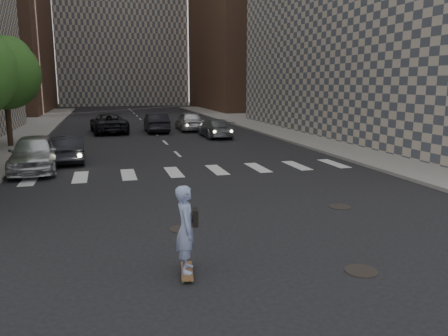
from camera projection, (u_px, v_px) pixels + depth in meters
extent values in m
plane|color=black|center=(266.00, 237.00, 11.33)|extent=(160.00, 160.00, 0.00)
cube|color=gray|center=(349.00, 133.00, 34.03)|extent=(13.00, 80.00, 0.15)
cube|color=black|center=(355.00, 115.00, 27.12)|extent=(0.30, 18.00, 4.00)
cylinder|color=#382619|center=(9.00, 123.00, 26.53)|extent=(0.32, 0.32, 2.80)
sphere|color=#214918|center=(4.00, 74.00, 25.98)|extent=(4.20, 4.20, 4.20)
sphere|color=#214918|center=(8.00, 59.00, 26.42)|extent=(2.80, 2.80, 2.80)
cylinder|color=black|center=(361.00, 271.00, 9.28)|extent=(0.70, 0.70, 0.02)
cylinder|color=black|center=(182.00, 229.00, 11.95)|extent=(0.70, 0.70, 0.02)
cylinder|color=black|center=(340.00, 207.00, 14.09)|extent=(0.70, 0.70, 0.02)
cube|color=brown|center=(187.00, 271.00, 9.08)|extent=(0.39, 0.99, 0.02)
cylinder|color=#37B371|center=(183.00, 281.00, 8.75)|extent=(0.04, 0.07, 0.06)
cylinder|color=#37B371|center=(192.00, 281.00, 8.77)|extent=(0.04, 0.07, 0.06)
cylinder|color=#37B371|center=(183.00, 267.00, 9.42)|extent=(0.04, 0.07, 0.06)
cylinder|color=#37B371|center=(191.00, 267.00, 9.44)|extent=(0.04, 0.07, 0.06)
imported|color=#96B3DB|center=(186.00, 229.00, 8.90)|extent=(0.54, 0.72, 1.82)
cube|color=black|center=(195.00, 217.00, 8.93)|extent=(0.15, 0.31, 0.34)
imported|color=#B3B6BA|center=(35.00, 153.00, 19.63)|extent=(2.08, 4.91, 1.66)
imported|color=black|center=(69.00, 149.00, 22.02)|extent=(1.59, 4.13, 1.34)
imported|color=slate|center=(215.00, 128.00, 32.08)|extent=(1.90, 4.64, 1.35)
imported|color=black|center=(109.00, 123.00, 34.86)|extent=(3.10, 5.83, 1.56)
imported|color=#B6B8BE|center=(189.00, 121.00, 36.64)|extent=(1.97, 4.78, 1.62)
imported|color=black|center=(156.00, 123.00, 35.34)|extent=(1.67, 4.74, 1.56)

